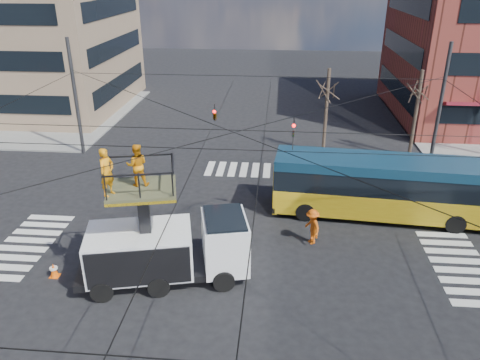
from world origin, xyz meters
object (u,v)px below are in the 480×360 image
(utility_truck, at_px, (166,237))
(flagger, at_px, (312,227))
(city_bus, at_px, (385,186))
(traffic_cone, at_px, (54,270))
(worker_ground, at_px, (156,240))

(utility_truck, relative_size, flagger, 4.14)
(city_bus, height_order, traffic_cone, city_bus)
(utility_truck, bearing_deg, city_bus, 19.47)
(utility_truck, distance_m, flagger, 7.08)
(utility_truck, height_order, traffic_cone, utility_truck)
(utility_truck, xyz_separation_m, city_bus, (9.98, 6.36, -0.29))
(city_bus, xyz_separation_m, traffic_cone, (-14.87, -6.71, -1.40))
(traffic_cone, height_order, worker_ground, worker_ground)
(traffic_cone, bearing_deg, worker_ground, 23.77)
(city_bus, relative_size, worker_ground, 6.18)
(traffic_cone, distance_m, worker_ground, 4.45)
(worker_ground, bearing_deg, city_bus, -63.44)
(city_bus, relative_size, flagger, 6.52)
(city_bus, xyz_separation_m, worker_ground, (-10.84, -4.93, -0.79))
(utility_truck, distance_m, traffic_cone, 5.19)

